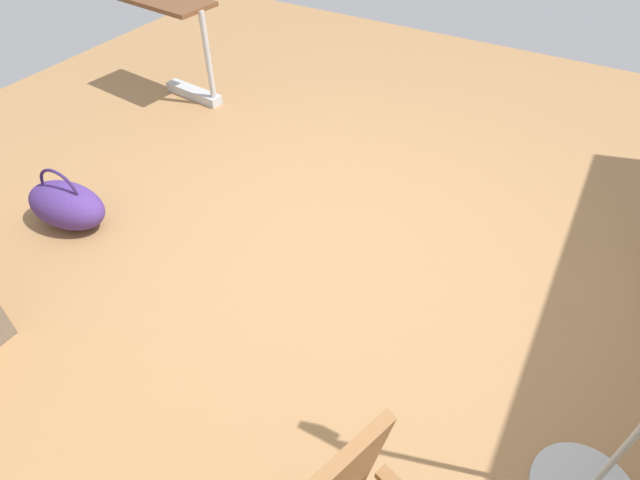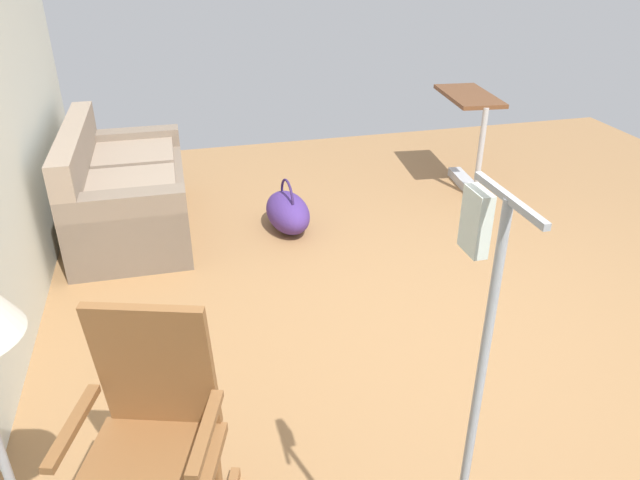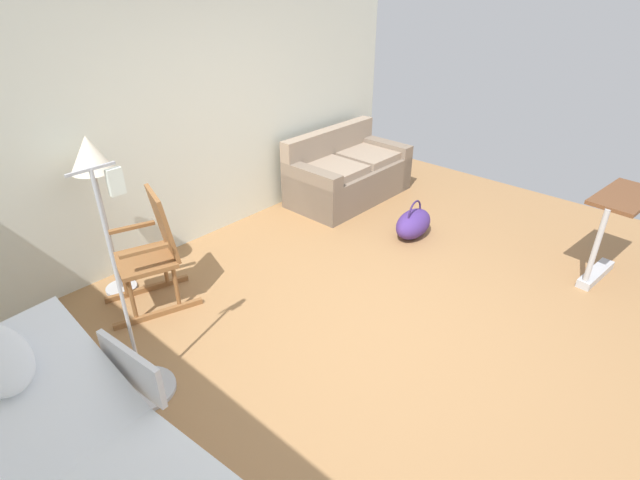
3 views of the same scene
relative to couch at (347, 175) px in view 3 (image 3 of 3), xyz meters
name	(u,v)px [view 3 (image 3 of 3)]	position (x,y,z in m)	size (l,w,h in m)	color
ground_plane	(375,327)	(-1.91, -1.87, -0.31)	(7.48, 7.48, 0.00)	#9E7247
back_wall	(185,116)	(-1.91, 0.57, 1.04)	(6.18, 0.10, 2.70)	silver
couch	(347,175)	(0.00, 0.00, 0.00)	(1.61, 0.86, 0.85)	#7D6C5C
rocking_chair	(153,253)	(-2.90, -0.21, 0.20)	(0.87, 0.68, 1.05)	brown
floor_lamp	(92,166)	(-3.06, 0.22, 0.92)	(0.34, 0.34, 1.48)	#B2B5BA
overbed_table	(613,227)	(0.19, -3.02, 0.23)	(0.86, 0.48, 0.84)	#B2B5BA
duffel_bag	(413,223)	(-0.34, -1.23, -0.15)	(0.59, 0.38, 0.43)	#472D7A
iv_pole	(140,364)	(-3.58, -1.08, -0.06)	(0.44, 0.44, 1.69)	#B2B5BA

